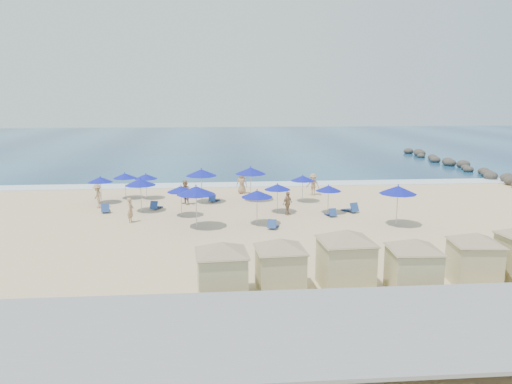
# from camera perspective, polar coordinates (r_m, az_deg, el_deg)

# --- Properties ---
(ground) EXTENTS (160.00, 160.00, 0.00)m
(ground) POSITION_cam_1_polar(r_m,az_deg,el_deg) (30.20, 1.19, -4.47)
(ground) COLOR #DCBB8B
(ground) RESTS_ON ground
(ocean) EXTENTS (160.00, 80.00, 0.06)m
(ocean) POSITION_cam_1_polar(r_m,az_deg,el_deg) (84.37, -2.73, 5.64)
(ocean) COLOR navy
(ocean) RESTS_ON ground
(surf_line) EXTENTS (160.00, 2.50, 0.08)m
(surf_line) POSITION_cam_1_polar(r_m,az_deg,el_deg) (45.26, -0.86, 0.86)
(surf_line) COLOR white
(surf_line) RESTS_ON ground
(seawall) EXTENTS (160.00, 6.10, 1.22)m
(seawall) POSITION_cam_1_polar(r_m,az_deg,el_deg) (17.41, 5.98, -14.35)
(seawall) COLOR gray
(seawall) RESTS_ON ground
(rock_jetty) EXTENTS (2.56, 26.66, 0.96)m
(rock_jetty) POSITION_cam_1_polar(r_m,az_deg,el_deg) (60.75, 21.72, 3.02)
(rock_jetty) COLOR #2E2926
(rock_jetty) RESTS_ON ground
(trash_bin) EXTENTS (1.02, 1.02, 0.80)m
(trash_bin) POSITION_cam_1_polar(r_m,az_deg,el_deg) (25.44, 9.83, -6.71)
(trash_bin) COLOR black
(trash_bin) RESTS_ON ground
(cabana_0) EXTENTS (4.16, 4.16, 2.61)m
(cabana_0) POSITION_cam_1_polar(r_m,az_deg,el_deg) (20.15, -3.94, -8.10)
(cabana_0) COLOR #C6BB87
(cabana_0) RESTS_ON ground
(cabana_1) EXTENTS (4.07, 4.07, 2.56)m
(cabana_1) POSITION_cam_1_polar(r_m,az_deg,el_deg) (20.75, 2.78, -7.61)
(cabana_1) COLOR #C6BB87
(cabana_1) RESTS_ON ground
(cabana_2) EXTENTS (4.49, 4.49, 2.82)m
(cabana_2) POSITION_cam_1_polar(r_m,az_deg,el_deg) (21.49, 10.23, -6.68)
(cabana_2) COLOR #C6BB87
(cabana_2) RESTS_ON ground
(cabana_3) EXTENTS (4.11, 4.11, 2.58)m
(cabana_3) POSITION_cam_1_polar(r_m,az_deg,el_deg) (21.64, 17.57, -7.30)
(cabana_3) COLOR #C6BB87
(cabana_3) RESTS_ON ground
(cabana_4) EXTENTS (4.02, 4.02, 2.54)m
(cabana_4) POSITION_cam_1_polar(r_m,az_deg,el_deg) (23.60, 23.73, -6.26)
(cabana_4) COLOR #C6BB87
(cabana_4) RESTS_ON ground
(umbrella_0) EXTENTS (1.85, 1.85, 2.11)m
(umbrella_0) POSITION_cam_1_polar(r_m,az_deg,el_deg) (39.11, -17.37, 1.37)
(umbrella_0) COLOR #A5A8AD
(umbrella_0) RESTS_ON ground
(umbrella_1) EXTENTS (2.15, 2.15, 2.44)m
(umbrella_1) POSITION_cam_1_polar(r_m,az_deg,el_deg) (35.53, -13.07, 1.12)
(umbrella_1) COLOR #A5A8AD
(umbrella_1) RESTS_ON ground
(umbrella_2) EXTENTS (1.86, 1.86, 2.11)m
(umbrella_2) POSITION_cam_1_polar(r_m,az_deg,el_deg) (40.39, -14.77, 1.81)
(umbrella_2) COLOR #A5A8AD
(umbrella_2) RESTS_ON ground
(umbrella_3) EXTENTS (2.40, 2.40, 2.74)m
(umbrella_3) POSITION_cam_1_polar(r_m,az_deg,el_deg) (30.48, -6.88, 0.18)
(umbrella_3) COLOR #A5A8AD
(umbrella_3) RESTS_ON ground
(umbrella_4) EXTENTS (2.36, 2.36, 2.68)m
(umbrella_4) POSITION_cam_1_polar(r_m,az_deg,el_deg) (37.69, -6.26, 2.23)
(umbrella_4) COLOR #A5A8AD
(umbrella_4) RESTS_ON ground
(umbrella_5) EXTENTS (1.91, 1.91, 2.17)m
(umbrella_5) POSITION_cam_1_polar(r_m,az_deg,el_deg) (33.70, -8.57, 0.34)
(umbrella_5) COLOR #A5A8AD
(umbrella_5) RESTS_ON ground
(umbrella_6) EXTENTS (2.02, 2.02, 2.30)m
(umbrella_6) POSITION_cam_1_polar(r_m,az_deg,el_deg) (31.15, 0.12, -0.20)
(umbrella_6) COLOR #A5A8AD
(umbrella_6) RESTS_ON ground
(umbrella_7) EXTENTS (2.38, 2.38, 2.71)m
(umbrella_7) POSITION_cam_1_polar(r_m,az_deg,el_deg) (38.15, -0.62, 2.44)
(umbrella_7) COLOR #A5A8AD
(umbrella_7) RESTS_ON ground
(umbrella_8) EXTENTS (1.85, 1.85, 2.10)m
(umbrella_8) POSITION_cam_1_polar(r_m,az_deg,el_deg) (34.43, 2.47, 0.59)
(umbrella_8) COLOR #A5A8AD
(umbrella_8) RESTS_ON ground
(umbrella_9) EXTENTS (1.86, 1.86, 2.11)m
(umbrella_9) POSITION_cam_1_polar(r_m,az_deg,el_deg) (38.05, 5.36, 1.58)
(umbrella_9) COLOR #A5A8AD
(umbrella_9) RESTS_ON ground
(umbrella_10) EXTENTS (1.80, 1.80, 2.05)m
(umbrella_10) POSITION_cam_1_polar(r_m,az_deg,el_deg) (34.51, 8.29, 0.43)
(umbrella_10) COLOR #A5A8AD
(umbrella_10) RESTS_ON ground
(umbrella_11) EXTENTS (2.33, 2.33, 2.65)m
(umbrella_11) POSITION_cam_1_polar(r_m,az_deg,el_deg) (32.05, 15.92, 0.24)
(umbrella_11) COLOR #A5A8AD
(umbrella_11) RESTS_ON ground
(umbrella_12) EXTENTS (1.81, 1.81, 2.06)m
(umbrella_12) POSITION_cam_1_polar(r_m,az_deg,el_deg) (39.93, -12.48, 1.75)
(umbrella_12) COLOR #A5A8AD
(umbrella_12) RESTS_ON ground
(beach_chair_0) EXTENTS (0.77, 1.32, 0.68)m
(beach_chair_0) POSITION_cam_1_polar(r_m,az_deg,el_deg) (36.32, -16.84, -1.89)
(beach_chair_0) COLOR navy
(beach_chair_0) RESTS_ON ground
(beach_chair_1) EXTENTS (0.85, 1.32, 0.67)m
(beach_chair_1) POSITION_cam_1_polar(r_m,az_deg,el_deg) (36.44, -11.39, -1.59)
(beach_chair_1) COLOR navy
(beach_chair_1) RESTS_ON ground
(beach_chair_2) EXTENTS (0.94, 1.31, 0.66)m
(beach_chair_2) POSITION_cam_1_polar(r_m,az_deg,el_deg) (38.27, -4.86, -0.80)
(beach_chair_2) COLOR navy
(beach_chair_2) RESTS_ON ground
(beach_chair_3) EXTENTS (0.89, 1.29, 0.65)m
(beach_chair_3) POSITION_cam_1_polar(r_m,az_deg,el_deg) (30.69, 1.95, -3.78)
(beach_chair_3) COLOR navy
(beach_chair_3) RESTS_ON ground
(beach_chair_4) EXTENTS (0.68, 1.19, 0.62)m
(beach_chair_4) POSITION_cam_1_polar(r_m,az_deg,el_deg) (34.05, 8.56, -2.42)
(beach_chair_4) COLOR navy
(beach_chair_4) RESTS_ON ground
(beach_chair_5) EXTENTS (1.07, 1.47, 0.74)m
(beach_chair_5) POSITION_cam_1_polar(r_m,az_deg,el_deg) (35.46, 10.82, -1.88)
(beach_chair_5) COLOR navy
(beach_chair_5) RESTS_ON ground
(beachgoer_0) EXTENTS (0.46, 0.64, 1.62)m
(beachgoer_0) POSITION_cam_1_polar(r_m,az_deg,el_deg) (32.97, -14.14, -2.02)
(beachgoer_0) COLOR tan
(beachgoer_0) RESTS_ON ground
(beachgoer_1) EXTENTS (1.10, 1.13, 1.84)m
(beachgoer_1) POSITION_cam_1_polar(r_m,az_deg,el_deg) (37.42, -8.08, -0.07)
(beachgoer_1) COLOR tan
(beachgoer_1) RESTS_ON ground
(beachgoer_2) EXTENTS (0.95, 0.95, 1.62)m
(beachgoer_2) POSITION_cam_1_polar(r_m,az_deg,el_deg) (34.04, 3.62, -1.29)
(beachgoer_2) COLOR tan
(beachgoer_2) RESTS_ON ground
(beachgoer_3) EXTENTS (1.32, 1.19, 1.77)m
(beachgoer_3) POSITION_cam_1_polar(r_m,az_deg,el_deg) (40.83, 6.53, 0.86)
(beachgoer_3) COLOR tan
(beachgoer_3) RESTS_ON ground
(beachgoer_4) EXTENTS (0.98, 0.75, 1.80)m
(beachgoer_4) POSITION_cam_1_polar(r_m,az_deg,el_deg) (41.25, -1.63, 1.06)
(beachgoer_4) COLOR tan
(beachgoer_4) RESTS_ON ground
(beachgoer_5) EXTENTS (1.10, 1.31, 1.76)m
(beachgoer_5) POSITION_cam_1_polar(r_m,az_deg,el_deg) (37.74, -17.67, -0.46)
(beachgoer_5) COLOR tan
(beachgoer_5) RESTS_ON ground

